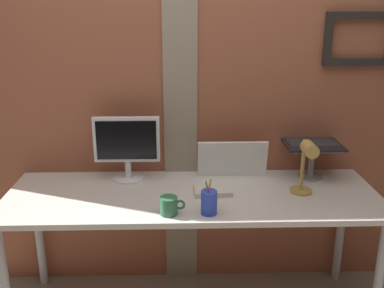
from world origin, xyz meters
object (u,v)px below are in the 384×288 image
whiteboard_panel (232,159)px  coffee_mug (169,206)px  pen_cup (209,202)px  monitor (127,144)px  desk_lamp (306,163)px  laptop (310,132)px

whiteboard_panel → coffee_mug: bearing=-127.5°
whiteboard_panel → pen_cup: bearing=-109.6°
monitor → whiteboard_panel: (0.61, 0.02, -0.11)m
desk_lamp → coffee_mug: bearing=-165.7°
laptop → whiteboard_panel: 0.49m
laptop → desk_lamp: bearing=-108.1°
desk_lamp → laptop: bearing=71.9°
pen_cup → laptop: bearing=40.0°
whiteboard_panel → monitor: bearing=-177.9°
laptop → whiteboard_panel: bearing=-173.0°
laptop → desk_lamp: size_ratio=1.05×
monitor → desk_lamp: bearing=-15.7°
desk_lamp → coffee_mug: size_ratio=2.50×
pen_cup → whiteboard_panel: bearing=70.4°
monitor → whiteboard_panel: bearing=2.1°
monitor → coffee_mug: 0.54m
coffee_mug → desk_lamp: bearing=14.3°
whiteboard_panel → desk_lamp: size_ratio=1.30×
whiteboard_panel → desk_lamp: desk_lamp is taller
monitor → pen_cup: size_ratio=2.12×
pen_cup → desk_lamp: bearing=19.3°
desk_lamp → pen_cup: desk_lamp is taller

